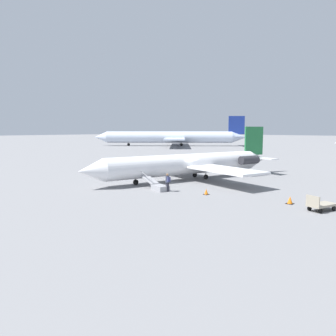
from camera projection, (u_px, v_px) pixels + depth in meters
ground_plane at (186, 180)px, 38.62m from camera, size 600.00×600.00×0.00m
airplane_main at (192, 163)px, 38.85m from camera, size 26.06×20.04×6.27m
airplane_far_left at (172, 137)px, 116.88m from camera, size 39.32×45.29×10.58m
boarding_stairs at (158, 186)px, 32.11m from camera, size 2.03×4.14×1.60m
passenger at (168, 181)px, 31.14m from camera, size 0.41×0.56×1.74m
luggage_cart at (321, 205)px, 23.79m from camera, size 2.44×1.75×1.22m
traffic_cone_near_stairs at (206, 192)px, 29.81m from camera, size 0.48×0.48×0.52m
traffic_cone_near_cart at (290, 200)px, 26.07m from camera, size 0.56×0.56×0.62m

